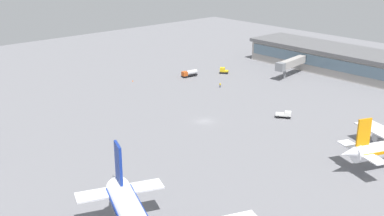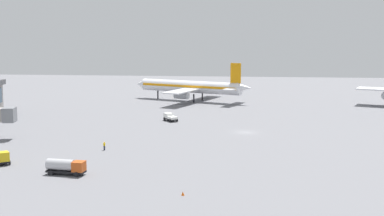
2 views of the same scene
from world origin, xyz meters
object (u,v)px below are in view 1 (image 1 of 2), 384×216
object	(u,v)px
baggage_tug	(223,70)
fuel_truck	(190,73)
pushback_tractor	(284,115)
safety_cone_near_gate	(133,81)
ground_crew_worker	(220,85)

from	to	relation	value
baggage_tug	fuel_truck	size ratio (longest dim) A/B	0.58
pushback_tractor	fuel_truck	distance (m)	53.10
baggage_tug	pushback_tractor	size ratio (longest dim) A/B	0.80
pushback_tractor	safety_cone_near_gate	xyz separation A→B (m)	(61.17, 10.75, -0.67)
fuel_truck	ground_crew_worker	size ratio (longest dim) A/B	3.88
baggage_tug	pushback_tractor	xyz separation A→B (m)	(-47.09, 22.35, -0.19)
fuel_truck	baggage_tug	bearing A→B (deg)	165.10
fuel_truck	safety_cone_near_gate	bearing A→B (deg)	-17.22
ground_crew_worker	baggage_tug	bearing A→B (deg)	-156.57
fuel_truck	safety_cone_near_gate	distance (m)	21.94
pushback_tractor	safety_cone_near_gate	distance (m)	62.11
ground_crew_worker	safety_cone_near_gate	distance (m)	32.62
pushback_tractor	fuel_truck	bearing A→B (deg)	133.37
pushback_tractor	fuel_truck	xyz separation A→B (m)	(52.28, -9.28, 0.42)
pushback_tractor	ground_crew_worker	xyz separation A→B (m)	(34.36, -7.82, -0.12)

